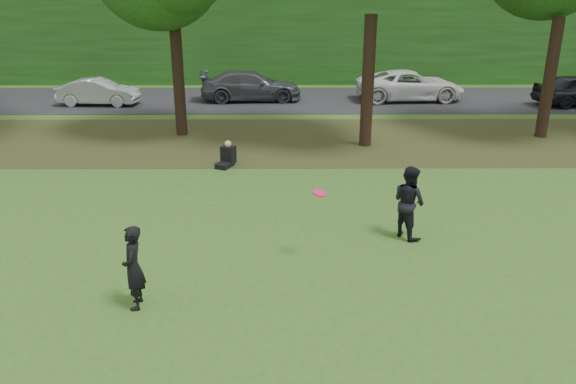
% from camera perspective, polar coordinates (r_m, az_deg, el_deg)
% --- Properties ---
extents(ground, '(120.00, 120.00, 0.00)m').
position_cam_1_polar(ground, '(9.50, -6.82, -15.56)').
color(ground, '#2C571B').
rests_on(ground, ground).
extents(leaf_litter, '(60.00, 7.00, 0.01)m').
position_cam_1_polar(leaf_litter, '(21.40, -3.15, 5.27)').
color(leaf_litter, '#3E2A16').
rests_on(leaf_litter, ground).
extents(street, '(70.00, 7.00, 0.02)m').
position_cam_1_polar(street, '(29.20, -2.44, 9.36)').
color(street, black).
rests_on(street, ground).
extents(far_hedge, '(70.00, 3.00, 5.00)m').
position_cam_1_polar(far_hedge, '(34.80, -2.16, 15.27)').
color(far_hedge, '#1B3F12').
rests_on(far_hedge, ground).
extents(player_left, '(0.45, 0.62, 1.59)m').
position_cam_1_polar(player_left, '(10.49, -15.44, -7.42)').
color(player_left, black).
rests_on(player_left, ground).
extents(player_right, '(0.99, 1.05, 1.71)m').
position_cam_1_polar(player_right, '(13.19, 12.18, -0.99)').
color(player_right, black).
rests_on(player_right, ground).
extents(parked_cars, '(35.62, 3.90, 1.51)m').
position_cam_1_polar(parked_cars, '(28.45, 0.59, 10.60)').
color(parked_cars, black).
rests_on(parked_cars, street).
extents(frisbee, '(0.37, 0.37, 0.11)m').
position_cam_1_polar(frisbee, '(11.59, 3.21, -0.10)').
color(frisbee, '#E61358').
rests_on(frisbee, ground).
extents(seated_person, '(0.68, 0.83, 0.83)m').
position_cam_1_polar(seated_person, '(18.33, -6.20, 3.59)').
color(seated_person, black).
rests_on(seated_person, ground).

